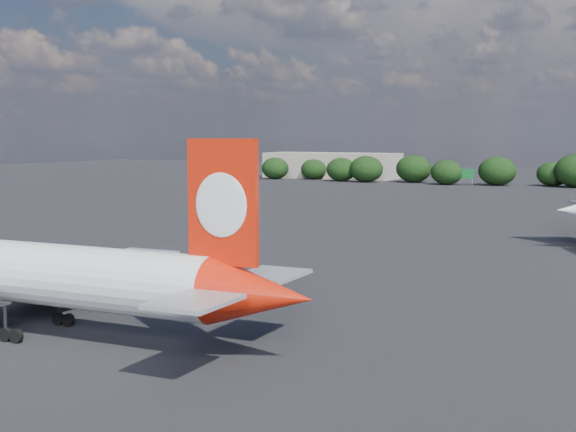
% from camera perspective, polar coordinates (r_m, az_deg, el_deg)
% --- Properties ---
extents(ground, '(500.00, 500.00, 0.00)m').
position_cam_1_polar(ground, '(108.80, 4.57, -1.52)').
color(ground, black).
rests_on(ground, ground).
extents(qantas_airliner, '(41.79, 39.71, 13.65)m').
position_cam_1_polar(qantas_airliner, '(58.95, -17.97, -3.96)').
color(qantas_airliner, white).
rests_on(qantas_airliner, ground).
extents(terminal_building, '(42.00, 16.00, 8.00)m').
position_cam_1_polar(terminal_building, '(255.18, 3.15, 3.61)').
color(terminal_building, gray).
rests_on(terminal_building, ground).
extents(highway_sign, '(6.00, 0.30, 4.50)m').
position_cam_1_polar(highway_sign, '(223.67, 12.36, 2.94)').
color(highway_sign, '#135F28').
rests_on(highway_sign, ground).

